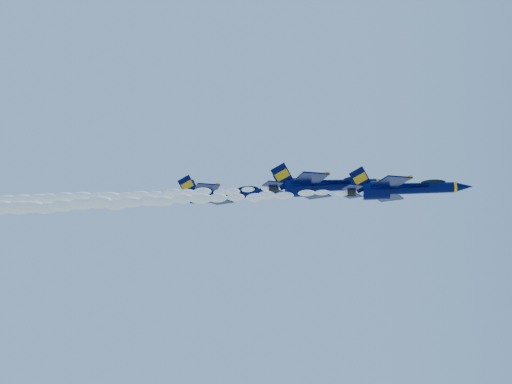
# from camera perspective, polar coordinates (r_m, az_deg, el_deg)

# --- Properties ---
(jet_lead) EXTENTS (15.81, 12.97, 5.88)m
(jet_lead) POSITION_cam_1_polar(r_m,az_deg,el_deg) (76.02, 14.29, 0.32)
(jet_lead) COLOR #000435
(smoke_trail_jet_lead) EXTENTS (53.25, 2.14, 1.93)m
(smoke_trail_jet_lead) POSITION_cam_1_polar(r_m,az_deg,el_deg) (79.52, -10.34, -0.92)
(smoke_trail_jet_lead) COLOR white
(jet_second) EXTENTS (18.33, 15.04, 6.81)m
(jet_second) POSITION_cam_1_polar(r_m,az_deg,el_deg) (83.92, 6.77, 0.64)
(jet_second) COLOR #000435
(smoke_trail_jet_second) EXTENTS (53.25, 2.48, 2.23)m
(smoke_trail_jet_second) POSITION_cam_1_polar(r_m,az_deg,el_deg) (91.30, -15.37, -0.52)
(smoke_trail_jet_second) COLOR white
(jet_third) EXTENTS (17.70, 14.52, 6.58)m
(jet_third) POSITION_cam_1_polar(r_m,az_deg,el_deg) (96.80, -3.46, -0.19)
(jet_third) COLOR #000435
(smoke_trail_jet_third) EXTENTS (53.25, 2.40, 2.16)m
(smoke_trail_jet_third) POSITION_cam_1_polar(r_m,az_deg,el_deg) (108.79, -21.39, -1.09)
(smoke_trail_jet_third) COLOR white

